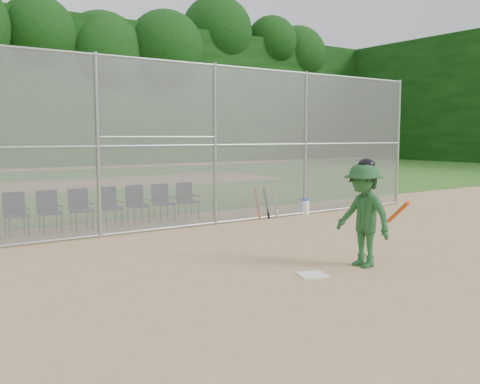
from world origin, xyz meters
TOP-DOWN VIEW (x-y plane):
  - ground at (0.00, 0.00)m, footprint 100.00×100.00m
  - grass_strip at (0.00, 18.00)m, footprint 100.00×100.00m
  - dirt_patch_far at (0.00, 18.00)m, footprint 24.00×24.00m
  - backstop_fence at (0.00, 5.00)m, footprint 16.09×0.09m
  - treeline at (0.00, 20.00)m, footprint 81.00×60.00m
  - home_plate at (-0.38, -0.06)m, footprint 0.54×0.54m
  - batter_at_plate at (0.73, -0.11)m, footprint 0.95×1.34m
  - water_cooler at (4.05, 5.11)m, footprint 0.35×0.35m
  - spare_bats at (2.69, 5.09)m, footprint 0.66×0.34m
  - chair_3 at (-3.44, 6.31)m, footprint 0.54×0.52m
  - chair_4 at (-2.71, 6.31)m, footprint 0.54×0.52m
  - chair_5 at (-1.97, 6.31)m, footprint 0.54×0.52m
  - chair_6 at (-1.24, 6.31)m, footprint 0.54×0.52m
  - chair_7 at (-0.50, 6.31)m, footprint 0.54×0.52m
  - chair_8 at (0.23, 6.31)m, footprint 0.54×0.52m
  - chair_9 at (0.97, 6.31)m, footprint 0.54×0.52m

SIDE VIEW (x-z plane):
  - ground at x=0.00m, z-range 0.00..0.00m
  - grass_strip at x=0.00m, z-range 0.01..0.01m
  - dirt_patch_far at x=0.00m, z-range 0.01..0.01m
  - home_plate at x=-0.38m, z-range 0.00..0.02m
  - water_cooler at x=4.05m, z-range 0.00..0.45m
  - spare_bats at x=2.69m, z-range 0.00..0.83m
  - chair_3 at x=-3.44m, z-range 0.00..0.96m
  - chair_4 at x=-2.71m, z-range 0.00..0.96m
  - chair_5 at x=-1.97m, z-range 0.00..0.96m
  - chair_6 at x=-1.24m, z-range 0.00..0.96m
  - chair_7 at x=-0.50m, z-range 0.00..0.96m
  - chair_8 at x=0.23m, z-range 0.00..0.96m
  - chair_9 at x=0.97m, z-range 0.00..0.96m
  - batter_at_plate at x=0.73m, z-range -0.03..1.82m
  - backstop_fence at x=0.00m, z-range 0.07..4.07m
  - treeline at x=0.00m, z-range 0.00..11.00m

